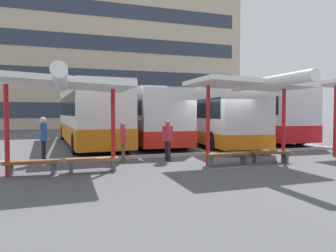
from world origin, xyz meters
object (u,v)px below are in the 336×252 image
(coach_bus_3, at_px, (245,116))
(waiting_shelter_1, at_px, (252,86))
(bench_2, at_px, (227,156))
(waiting_passenger_3, at_px, (123,140))
(coach_bus_0, at_px, (88,116))
(waiting_passenger_0, at_px, (168,138))
(coach_bus_2, at_px, (206,117))
(waiting_shelter_0, at_px, (62,84))
(waiting_passenger_1, at_px, (43,136))
(bench_3, at_px, (270,154))
(bench_1, at_px, (93,161))
(bench_0, at_px, (32,164))
(coach_bus_1, at_px, (145,118))

(coach_bus_3, xyz_separation_m, waiting_shelter_1, (-5.73, -9.53, 1.19))
(bench_2, height_order, waiting_passenger_3, waiting_passenger_3)
(coach_bus_0, relative_size, waiting_passenger_3, 7.90)
(waiting_passenger_0, bearing_deg, coach_bus_0, 109.05)
(coach_bus_2, xyz_separation_m, waiting_shelter_0, (-8.31, -7.58, 1.11))
(waiting_shelter_1, bearing_deg, coach_bus_0, 119.84)
(coach_bus_0, distance_m, waiting_passenger_1, 6.99)
(bench_3, xyz_separation_m, waiting_passenger_3, (-5.32, 1.85, 0.54))
(bench_1, distance_m, waiting_passenger_3, 2.10)
(bench_1, bearing_deg, bench_3, -2.28)
(waiting_shelter_1, relative_size, waiting_passenger_0, 2.88)
(bench_2, distance_m, waiting_passenger_0, 2.44)
(bench_1, distance_m, waiting_passenger_0, 3.35)
(waiting_shelter_1, bearing_deg, waiting_passenger_0, 147.58)
(waiting_passenger_0, bearing_deg, bench_1, -155.51)
(waiting_passenger_0, bearing_deg, bench_0, -164.22)
(bench_0, distance_m, waiting_passenger_1, 2.30)
(coach_bus_2, height_order, waiting_passenger_0, coach_bus_2)
(coach_bus_3, height_order, waiting_passenger_0, coach_bus_3)
(coach_bus_3, distance_m, waiting_shelter_1, 11.18)
(coach_bus_2, bearing_deg, bench_1, -135.51)
(bench_1, height_order, waiting_passenger_3, waiting_passenger_3)
(coach_bus_1, distance_m, waiting_passenger_3, 7.92)
(coach_bus_2, distance_m, bench_3, 7.70)
(coach_bus_0, height_order, bench_3, coach_bus_0)
(bench_0, bearing_deg, coach_bus_2, 38.29)
(bench_2, height_order, waiting_passenger_0, waiting_passenger_0)
(bench_1, bearing_deg, coach_bus_1, 66.50)
(bench_3, bearing_deg, bench_0, 178.15)
(waiting_shelter_1, bearing_deg, bench_0, 177.31)
(coach_bus_1, relative_size, waiting_passenger_3, 7.64)
(bench_1, xyz_separation_m, waiting_passenger_3, (1.27, 1.59, 0.53))
(coach_bus_1, distance_m, waiting_passenger_0, 7.74)
(bench_2, bearing_deg, waiting_passenger_0, 138.97)
(waiting_shelter_1, height_order, waiting_passenger_0, waiting_shelter_1)
(waiting_passenger_1, bearing_deg, bench_1, -53.54)
(waiting_passenger_1, bearing_deg, bench_3, -16.68)
(coach_bus_3, xyz_separation_m, waiting_shelter_0, (-12.31, -9.48, 1.05))
(coach_bus_3, bearing_deg, bench_2, -125.25)
(coach_bus_1, xyz_separation_m, waiting_passenger_0, (-0.92, -7.65, -0.66))
(coach_bus_0, height_order, coach_bus_1, coach_bus_0)
(waiting_shelter_1, height_order, bench_3, waiting_shelter_1)
(coach_bus_0, xyz_separation_m, bench_2, (4.37, -9.04, -1.40))
(coach_bus_3, height_order, bench_1, coach_bus_3)
(bench_1, height_order, bench_3, same)
(coach_bus_2, xyz_separation_m, waiting_passenger_0, (-4.41, -5.91, -0.73))
(waiting_shelter_0, height_order, waiting_passenger_3, waiting_shelter_0)
(waiting_passenger_1, bearing_deg, coach_bus_1, 50.88)
(coach_bus_2, relative_size, waiting_passenger_3, 7.71)
(waiting_passenger_3, bearing_deg, bench_3, -19.18)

